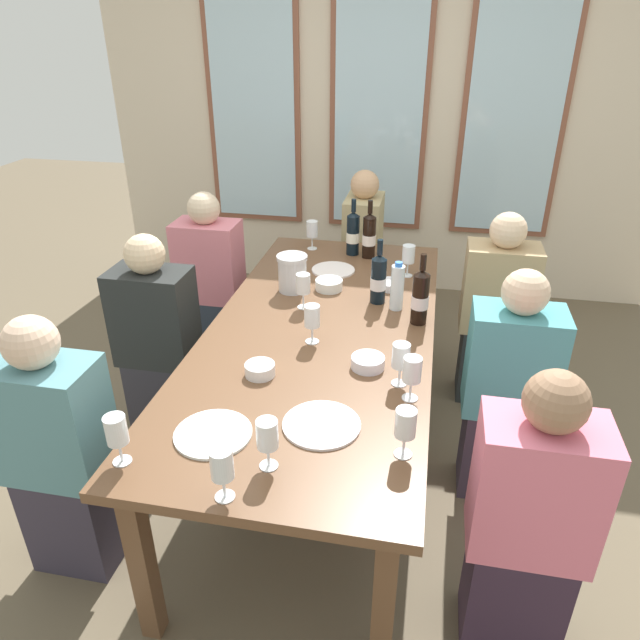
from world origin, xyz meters
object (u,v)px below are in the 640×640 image
object	(u,v)px
wine_glass_0	(267,436)
seated_person_3	(527,525)
wine_glass_9	(312,318)
tasting_bowl_0	(368,362)
seated_person_1	(507,394)
seated_person_6	(362,255)
wine_bottle_2	(378,279)
seated_person_0	(158,346)
wine_bottle_1	(353,233)
tasting_bowl_1	(329,285)
water_bottle	(397,287)
metal_pitcher	(292,273)
wine_glass_4	(412,371)
dining_table	(321,341)
seated_person_4	(211,286)
wine_bottle_3	(420,297)
wine_bottle_0	(369,236)
wine_glass_6	(303,285)
wine_glass_7	(401,357)
wine_glass_5	(222,466)
white_plate_2	(213,434)
wine_glass_2	(405,425)
wine_glass_3	(408,256)
tasting_bowl_3	(260,370)
seated_person_5	(495,315)
wine_glass_8	(312,230)
seated_person_2	(61,455)
white_plate_1	(322,425)
white_plate_0	(333,270)
tasting_bowl_2	(390,285)
wine_glass_1	(117,432)

from	to	relation	value
wine_glass_0	seated_person_3	bearing A→B (deg)	8.38
wine_glass_9	tasting_bowl_0	bearing A→B (deg)	-31.36
seated_person_1	seated_person_6	size ratio (longest dim) A/B	1.00
wine_bottle_2	seated_person_0	world-z (taller)	seated_person_0
wine_bottle_1	tasting_bowl_1	world-z (taller)	wine_bottle_1
water_bottle	seated_person_0	distance (m)	1.22
metal_pitcher	wine_bottle_2	size ratio (longest dim) A/B	0.59
tasting_bowl_0	wine_glass_4	distance (m)	0.27
dining_table	seated_person_4	distance (m)	1.16
wine_bottle_3	wine_glass_4	bearing A→B (deg)	-90.15
wine_bottle_0	wine_glass_6	distance (m)	0.76
metal_pitcher	seated_person_0	world-z (taller)	seated_person_0
wine_glass_9	wine_glass_7	bearing A→B (deg)	-32.63
wine_glass_5	wine_bottle_2	bearing A→B (deg)	78.05
white_plate_2	wine_glass_2	size ratio (longest dim) A/B	1.51
seated_person_4	metal_pitcher	bearing A→B (deg)	-33.61
dining_table	wine_glass_3	xyz separation A→B (m)	(0.34, 0.68, 0.18)
metal_pitcher	wine_glass_3	bearing A→B (deg)	28.21
wine_glass_3	wine_glass_9	world-z (taller)	same
tasting_bowl_3	wine_glass_4	bearing A→B (deg)	-4.43
metal_pitcher	seated_person_5	distance (m)	1.16
wine_glass_3	seated_person_0	xyz separation A→B (m)	(-1.19, -0.63, -0.33)
wine_bottle_1	wine_bottle_3	distance (m)	0.91
wine_glass_2	wine_glass_8	bearing A→B (deg)	110.78
wine_glass_4	seated_person_2	distance (m)	1.35
white_plate_1	water_bottle	distance (m)	0.98
wine_glass_4	seated_person_6	xyz separation A→B (m)	(-0.43, 1.97, -0.34)
wine_glass_9	seated_person_6	world-z (taller)	seated_person_6
metal_pitcher	tasting_bowl_1	world-z (taller)	metal_pitcher
white_plate_0	white_plate_1	size ratio (longest dim) A/B	0.88
wine_glass_2	wine_glass_8	distance (m)	1.89
seated_person_0	seated_person_2	xyz separation A→B (m)	(0.00, -0.84, 0.00)
tasting_bowl_2	wine_glass_4	distance (m)	0.98
wine_glass_3	seated_person_6	world-z (taller)	seated_person_6
tasting_bowl_1	seated_person_1	xyz separation A→B (m)	(0.88, -0.47, -0.24)
wine_glass_1	wine_glass_3	bearing A→B (deg)	64.73
tasting_bowl_0	seated_person_4	size ratio (longest dim) A/B	0.12
wine_bottle_3	wine_glass_2	size ratio (longest dim) A/B	1.93
tasting_bowl_3	seated_person_1	world-z (taller)	seated_person_1
metal_pitcher	wine_bottle_2	distance (m)	0.45
wine_glass_2	wine_bottle_0	bearing A→B (deg)	100.66
white_plate_2	wine_glass_5	xyz separation A→B (m)	(0.14, -0.26, 0.11)
wine_bottle_0	seated_person_5	distance (m)	0.84
wine_glass_5	white_plate_1	bearing A→B (deg)	60.88
seated_person_6	wine_bottle_1	bearing A→B (deg)	-89.40
wine_bottle_1	tasting_bowl_3	xyz separation A→B (m)	(-0.16, -1.37, -0.10)
wine_bottle_1	seated_person_2	distance (m)	1.96
wine_glass_4	tasting_bowl_2	bearing A→B (deg)	99.29
wine_glass_9	seated_person_5	world-z (taller)	seated_person_5
wine_glass_8	wine_glass_1	bearing A→B (deg)	-95.68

